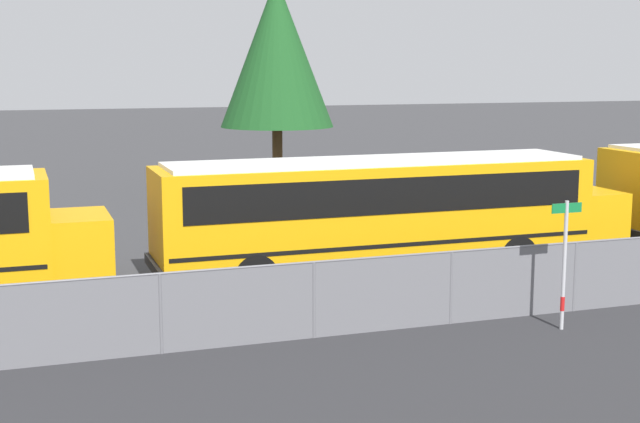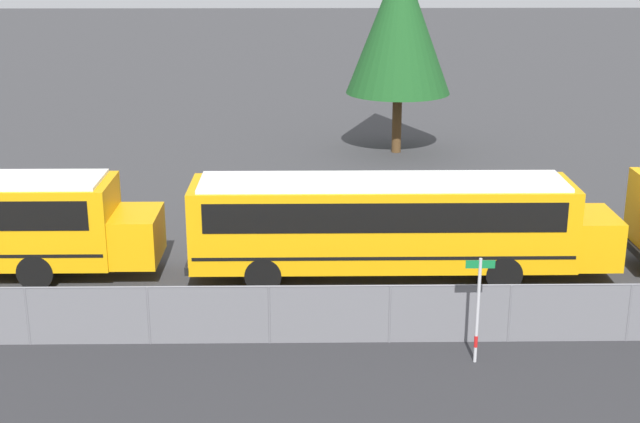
{
  "view_description": "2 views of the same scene",
  "coord_description": "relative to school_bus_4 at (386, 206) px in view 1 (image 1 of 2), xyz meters",
  "views": [
    {
      "loc": [
        5.2,
        -16.39,
        5.42
      ],
      "look_at": [
        12.1,
        3.69,
        1.94
      ],
      "focal_mm": 50.0,
      "sensor_mm": 36.0,
      "label": 1
    },
    {
      "loc": [
        11.69,
        -20.72,
        10.15
      ],
      "look_at": [
        12.04,
        3.71,
        2.35
      ],
      "focal_mm": 50.0,
      "sensor_mm": 36.0,
      "label": 2
    }
  ],
  "objects": [
    {
      "name": "tree_0",
      "position": [
        1.73,
        15.92,
        4.1
      ],
      "size": [
        4.83,
        4.83,
        9.11
      ],
      "color": "#51381E",
      "rests_on": "ground_plane"
    },
    {
      "name": "school_bus_4",
      "position": [
        0.0,
        0.0,
        0.0
      ],
      "size": [
        12.77,
        2.44,
        3.09
      ],
      "color": "orange",
      "rests_on": "ground_plane"
    },
    {
      "name": "street_sign",
      "position": [
        1.61,
        -5.53,
        -0.41
      ],
      "size": [
        0.7,
        0.09,
        2.71
      ],
      "color": "#B7B7BC",
      "rests_on": "ground_plane"
    }
  ]
}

